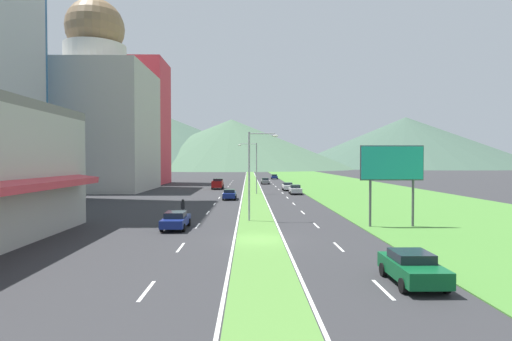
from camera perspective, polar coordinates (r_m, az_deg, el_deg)
The scene contains 46 objects.
ground_plane at distance 29.34m, azimuth 0.41°, elevation -9.60°, with size 600.00×600.00×0.00m, color #2D2D30.
grass_median at distance 88.97m, azimuth -0.56°, elevation -2.19°, with size 3.20×240.00×0.06m, color #518438.
grass_verge_right at distance 91.48m, azimuth 12.46°, elevation -2.12°, with size 24.00×240.00×0.06m, color #477F33.
lane_dash_left_1 at distance 18.97m, azimuth -14.89°, elevation -15.79°, with size 0.16×2.80×0.01m, color silver.
lane_dash_left_2 at distance 27.34m, azimuth -10.39°, elevation -10.43°, with size 0.16×2.80×0.01m, color silver.
lane_dash_left_3 at distance 35.92m, azimuth -8.09°, elevation -7.57°, with size 0.16×2.80×0.01m, color silver.
lane_dash_left_4 at distance 44.58m, azimuth -6.69°, elevation -5.82°, with size 0.16×2.80×0.01m, color silver.
lane_dash_left_5 at distance 53.29m, azimuth -5.75°, elevation -4.63°, with size 0.16×2.80×0.01m, color silver.
lane_dash_left_6 at distance 62.03m, azimuth -5.08°, elevation -3.78°, with size 0.16×2.80×0.01m, color silver.
lane_dash_left_7 at distance 70.79m, azimuth -4.58°, elevation -3.14°, with size 0.16×2.80×0.01m, color silver.
lane_dash_left_8 at distance 79.55m, azimuth -4.19°, elevation -2.64°, with size 0.16×2.80×0.01m, color silver.
lane_dash_left_9 at distance 88.32m, azimuth -3.87°, elevation -2.24°, with size 0.16×2.80×0.01m, color silver.
lane_dash_left_10 at distance 97.10m, azimuth -3.61°, elevation -1.91°, with size 0.16×2.80×0.01m, color silver.
lane_dash_left_11 at distance 105.89m, azimuth -3.40°, elevation -1.63°, with size 0.16×2.80×0.01m, color silver.
lane_dash_left_12 at distance 114.67m, azimuth -3.22°, elevation -1.40°, with size 0.16×2.80×0.01m, color silver.
lane_dash_right_1 at distance 19.36m, azimuth 17.16°, elevation -15.45°, with size 0.16×2.80×0.01m, color silver.
lane_dash_right_2 at distance 27.61m, azimuth 11.35°, elevation -10.32°, with size 0.16×2.80×0.01m, color silver.
lane_dash_right_3 at distance 36.12m, azimuth 8.33°, elevation -7.52°, with size 0.16×2.80×0.01m, color silver.
lane_dash_right_4 at distance 44.75m, azimuth 6.49°, elevation -5.79°, with size 0.16×2.80×0.01m, color silver.
lane_dash_right_5 at distance 53.43m, azimuth 5.25°, elevation -4.62°, with size 0.16×2.80×0.01m, color silver.
lane_dash_right_6 at distance 62.15m, azimuth 4.36°, elevation -3.77°, with size 0.16×2.80×0.01m, color silver.
lane_dash_right_7 at distance 70.89m, azimuth 3.69°, elevation -3.13°, with size 0.16×2.80×0.01m, color silver.
lane_dash_right_8 at distance 79.64m, azimuth 3.17°, elevation -2.63°, with size 0.16×2.80×0.01m, color silver.
lane_dash_right_9 at distance 88.41m, azimuth 2.75°, elevation -2.23°, with size 0.16×2.80×0.01m, color silver.
lane_dash_right_10 at distance 97.18m, azimuth 2.41°, elevation -1.90°, with size 0.16×2.80×0.01m, color silver.
lane_dash_right_11 at distance 105.96m, azimuth 2.12°, elevation -1.63°, with size 0.16×2.80×0.01m, color silver.
lane_dash_right_12 at distance 114.74m, azimuth 1.88°, elevation -1.40°, with size 0.16×2.80×0.01m, color silver.
edge_line_median_left at distance 88.97m, azimuth -1.69°, elevation -2.21°, with size 0.16×240.00×0.01m, color silver.
edge_line_median_right at distance 89.00m, azimuth 0.56°, elevation -2.21°, with size 0.16×240.00×0.01m, color silver.
domed_building at distance 83.73m, azimuth -21.27°, elevation 7.23°, with size 19.92×19.92×35.70m.
midrise_colored at distance 103.46m, azimuth -15.97°, elevation 6.37°, with size 13.22×13.22×29.32m, color #D83847.
hill_far_left at distance 312.77m, azimuth -14.52°, elevation 4.25°, with size 215.00×215.00×42.79m, color #3D5647.
hill_far_center at distance 279.76m, azimuth -3.40°, elevation 3.67°, with size 164.26×164.26×33.38m, color #47664C.
hill_far_right at distance 346.71m, azimuth 19.98°, elevation 3.68°, with size 191.47×191.47×39.79m, color #3D5647.
street_lamp_near at distance 37.75m, azimuth -0.47°, elevation 0.14°, with size 2.77×0.33×8.21m.
street_lamp_mid at distance 68.47m, azimuth -0.24°, elevation 0.87°, with size 3.16×0.43×8.52m.
billboard_roadside at distance 36.23m, azimuth 18.31°, elevation 0.56°, with size 5.35×0.28×6.86m.
car_0 at distance 77.04m, azimuth 4.43°, elevation -2.20°, with size 1.96×4.55×1.47m.
car_1 at distance 20.42m, azimuth 20.81°, elevation -12.42°, with size 2.04×4.13×1.44m.
car_2 at distance 123.95m, azimuth 2.55°, elevation -0.85°, with size 1.88×4.41×1.42m.
car_3 at distance 97.83m, azimuth 1.28°, elevation -1.45°, with size 1.89×4.43×1.44m.
car_4 at distance 68.76m, azimuth 5.45°, elevation -2.62°, with size 1.95×4.41×1.55m.
car_5 at distance 59.31m, azimuth -3.68°, elevation -3.29°, with size 1.91×4.60×1.47m.
car_6 at distance 34.52m, azimuth -11.03°, elevation -6.72°, with size 1.95×4.70×1.43m.
pickup_truck_0 at distance 81.32m, azimuth -5.31°, elevation -1.86°, with size 2.18×5.40×2.00m.
motorcycle_rider at distance 41.23m, azimuth -10.07°, elevation -5.38°, with size 0.36×2.00×1.80m.
Camera 1 is at (-0.72, -28.79, 5.60)m, focal length 28.91 mm.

